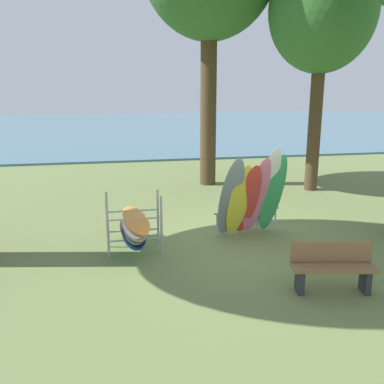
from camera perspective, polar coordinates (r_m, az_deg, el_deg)
name	(u,v)px	position (r m, az deg, el deg)	size (l,w,h in m)	color
ground_plane	(246,243)	(9.69, 7.33, -6.84)	(80.00, 80.00, 0.00)	olive
lake_water	(141,126)	(37.96, -6.86, 8.76)	(80.00, 36.00, 0.10)	#477084
tree_mid_behind	(323,12)	(14.88, 17.17, 22.15)	(3.36, 3.36, 7.68)	#4C3823
leaning_board_pile	(252,197)	(9.79, 8.15, -0.66)	(1.71, 1.20, 2.18)	gray
board_storage_rack	(134,226)	(9.10, -7.78, -4.56)	(1.15, 2.13, 1.25)	#9EA0A5
park_bench	(332,266)	(7.71, 18.39, -9.43)	(1.45, 0.68, 0.85)	#2D2D33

